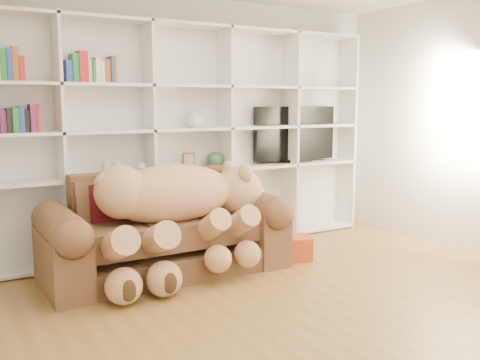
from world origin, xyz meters
TOP-DOWN VIEW (x-y plane):
  - floor at (0.00, 0.00)m, footprint 5.00×5.00m
  - wall_back at (0.00, 2.50)m, footprint 5.00×0.02m
  - bookshelf at (-0.24, 2.36)m, footprint 4.43×0.35m
  - sofa at (-0.55, 1.67)m, footprint 2.21×0.95m
  - teddy_bear at (-0.51, 1.49)m, footprint 1.80×0.95m
  - throw_pillow at (-1.01, 1.83)m, footprint 0.39×0.24m
  - gift_box at (0.75, 1.39)m, footprint 0.37×0.36m
  - tv at (1.43, 2.35)m, footprint 1.13×0.18m
  - picture_frame at (-0.01, 2.30)m, footprint 0.14×0.04m
  - green_vase at (0.31, 2.30)m, footprint 0.18×0.18m
  - figurine_tall at (-0.90, 2.30)m, footprint 0.09×0.09m
  - figurine_short at (-0.79, 2.30)m, footprint 0.08×0.08m
  - snow_globe at (-0.53, 2.30)m, footprint 0.11×0.11m
  - shelf_vase at (0.07, 2.30)m, footprint 0.22×0.22m

SIDE VIEW (x-z plane):
  - floor at x=0.00m, z-range 0.00..0.00m
  - gift_box at x=0.75m, z-range 0.00..0.23m
  - sofa at x=-0.55m, z-range -0.11..0.81m
  - throw_pillow at x=-1.01m, z-range 0.46..0.86m
  - teddy_bear at x=-0.51m, z-range 0.14..1.18m
  - snow_globe at x=-0.53m, z-range 0.87..0.98m
  - figurine_short at x=-0.79m, z-range 0.86..0.99m
  - figurine_tall at x=-0.90m, z-range 0.86..1.01m
  - green_vase at x=0.31m, z-range 0.86..1.05m
  - picture_frame at x=-0.01m, z-range 0.87..1.05m
  - tv at x=1.43m, z-range 0.86..1.53m
  - bookshelf at x=-0.24m, z-range 0.11..2.51m
  - wall_back at x=0.00m, z-range 0.00..2.70m
  - shelf_vase at x=0.07m, z-range 1.31..1.51m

